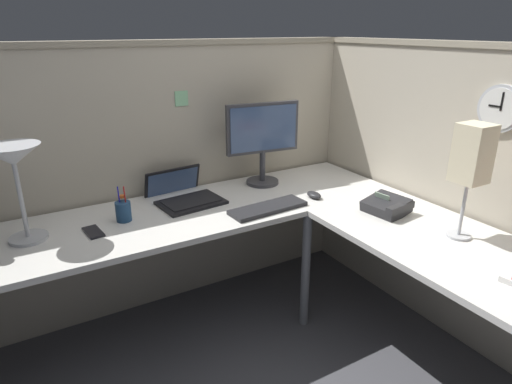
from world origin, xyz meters
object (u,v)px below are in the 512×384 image
Objects in this scene: computer_mouse at (314,195)px; pen_cup at (123,211)px; laptop at (183,195)px; office_phone at (387,206)px; wall_clock at (501,109)px; monitor at (263,137)px; keyboard at (268,208)px; cell_phone at (93,232)px; desk_lamp_paper at (472,157)px; desk_lamp_dome at (14,163)px.

pen_cup is (-1.02, 0.23, 0.04)m from computer_mouse.
pen_cup is at bearing -159.99° from laptop.
office_phone is 0.69m from wall_clock.
monitor is 0.51m from keyboard.
office_phone is at bearing -26.28° from pen_cup.
office_phone reaches higher than cell_phone.
wall_clock is at bearing 14.38° from desk_lamp_paper.
monitor is 1.12× the size of desk_lamp_dome.
laptop is 0.39m from pen_cup.
keyboard is at bearing -49.12° from laptop.
desk_lamp_paper is at bearing -69.62° from computer_mouse.
laptop reaches higher than office_phone.
wall_clock reaches higher than office_phone.
cell_phone is at bearing 148.32° from desk_lamp_paper.
cell_phone is 0.27× the size of desk_lamp_paper.
desk_lamp_dome is at bearing 157.28° from cell_phone.
desk_lamp_paper is at bearing -49.98° from laptop.
monitor reaches higher than cell_phone.
pen_cup is at bearing -171.71° from monitor.
desk_lamp_dome is at bearing 163.69° from keyboard.
wall_clock is (0.53, -0.67, 0.55)m from computer_mouse.
desk_lamp_paper is at bearing -69.98° from monitor.
monitor is at bearing 110.02° from desk_lamp_paper.
desk_lamp_paper reaches higher than desk_lamp_dome.
cell_phone is (-0.86, 0.18, -0.01)m from keyboard.
computer_mouse is at bearing -9.37° from desk_lamp_dome.
desk_lamp_paper is (0.40, -1.10, 0.09)m from monitor.
keyboard is 0.97× the size of desk_lamp_dome.
desk_lamp_dome is 0.53m from pen_cup.
keyboard reaches higher than cell_phone.
desk_lamp_paper is (1.73, -0.98, 0.02)m from desk_lamp_dome.
wall_clock is (1.98, -0.91, 0.20)m from desk_lamp_dome.
office_phone reaches higher than keyboard.
cell_phone is at bearing 164.83° from keyboard.
computer_mouse is at bearing 110.38° from desk_lamp_paper.
monitor is 2.27× the size of wall_clock.
monitor is 0.47m from computer_mouse.
desk_lamp_dome reaches higher than computer_mouse.
monitor is 1.21× the size of laptop.
laptop is 2.30× the size of pen_cup.
monitor is 1.16× the size of keyboard.
monitor is 4.81× the size of computer_mouse.
office_phone is (0.32, -0.73, -0.26)m from monitor.
keyboard is at bearing -19.58° from pen_cup.
office_phone is at bearing -62.24° from computer_mouse.
cell_phone is (0.27, -0.08, -0.36)m from desk_lamp_dome.
computer_mouse is 1.19m from cell_phone.
pen_cup is at bearing 16.38° from cell_phone.
laptop reaches higher than keyboard.
desk_lamp_dome reaches higher than pen_cup.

